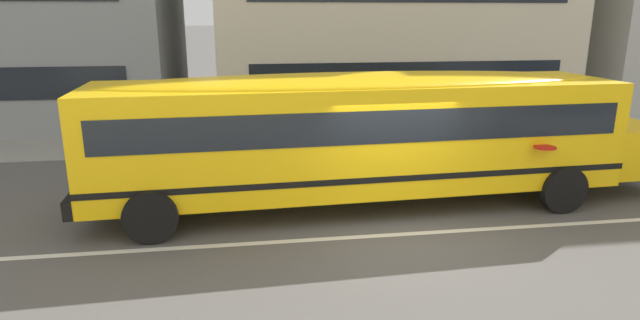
% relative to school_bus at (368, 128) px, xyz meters
% --- Properties ---
extents(ground_plane, '(400.00, 400.00, 0.00)m').
position_rel_school_bus_xyz_m(ground_plane, '(0.23, -1.80, -1.75)').
color(ground_plane, '#54514F').
extents(sidewalk_far, '(120.00, 3.00, 0.01)m').
position_rel_school_bus_xyz_m(sidewalk_far, '(0.23, 6.44, -1.75)').
color(sidewalk_far, gray).
rests_on(sidewalk_far, ground_plane).
extents(lane_centreline, '(110.00, 0.16, 0.01)m').
position_rel_school_bus_xyz_m(lane_centreline, '(0.23, -1.80, -1.75)').
color(lane_centreline, silver).
rests_on(lane_centreline, ground_plane).
extents(school_bus, '(13.30, 3.22, 2.95)m').
position_rel_school_bus_xyz_m(school_bus, '(0.00, 0.00, 0.00)').
color(school_bus, yellow).
rests_on(school_bus, ground_plane).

